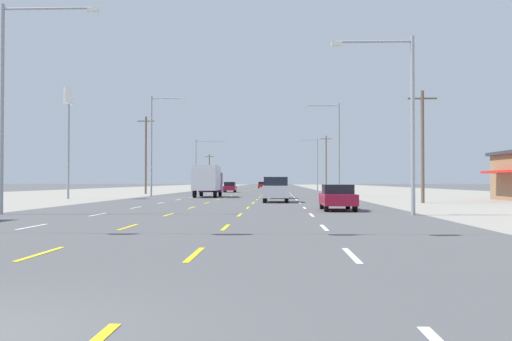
{
  "coord_description": "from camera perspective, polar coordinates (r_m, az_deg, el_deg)",
  "views": [
    {
      "loc": [
        3.62,
        -5.69,
        1.65
      ],
      "look_at": [
        0.82,
        66.37,
        3.02
      ],
      "focal_mm": 39.89,
      "sensor_mm": 36.0,
      "label": 1
    }
  ],
  "objects": [
    {
      "name": "ground_plane",
      "position": [
        71.8,
        -0.67,
        -2.4
      ],
      "size": [
        572.0,
        572.0,
        0.0
      ],
      "primitive_type": "plane",
      "color": "#4C4C4F"
    },
    {
      "name": "lot_apron_left",
      "position": [
        77.11,
        -19.38,
        -2.25
      ],
      "size": [
        28.0,
        440.0,
        0.01
      ],
      "primitive_type": "cube",
      "color": "gray",
      "rests_on": "ground"
    },
    {
      "name": "lot_apron_right",
      "position": [
        74.76,
        18.66,
        -2.29
      ],
      "size": [
        28.0,
        440.0,
        0.01
      ],
      "primitive_type": "cube",
      "color": "gray",
      "rests_on": "ground"
    },
    {
      "name": "lane_markings",
      "position": [
        110.26,
        0.34,
        -1.94
      ],
      "size": [
        10.64,
        227.6,
        0.01
      ],
      "color": "white",
      "rests_on": "ground"
    },
    {
      "name": "signal_span_wire",
      "position": [
        18.09,
        -10.18,
        12.58
      ],
      "size": [
        27.56,
        0.53,
        9.65
      ],
      "color": "brown",
      "rests_on": "ground"
    },
    {
      "name": "sedan_far_right_nearest",
      "position": [
        32.48,
        8.18,
        -2.65
      ],
      "size": [
        1.8,
        4.5,
        1.46
      ],
      "color": "maroon",
      "rests_on": "ground"
    },
    {
      "name": "suv_inner_right_near",
      "position": [
        44.71,
        2.0,
        -1.88
      ],
      "size": [
        1.98,
        4.9,
        1.98
      ],
      "color": "silver",
      "rests_on": "ground"
    },
    {
      "name": "hatchback_inner_right_mid",
      "position": [
        55.04,
        2.32,
        -1.99
      ],
      "size": [
        1.72,
        3.9,
        1.54
      ],
      "color": "maroon",
      "rests_on": "ground"
    },
    {
      "name": "box_truck_inner_left_midfar",
      "position": [
        59.01,
        -4.88,
        -0.9
      ],
      "size": [
        2.4,
        7.2,
        3.23
      ],
      "color": "#4C196B",
      "rests_on": "ground"
    },
    {
      "name": "hatchback_inner_left_far",
      "position": [
        84.89,
        -2.63,
        -1.67
      ],
      "size": [
        1.72,
        3.9,
        1.54
      ],
      "color": "maroon",
      "rests_on": "ground"
    },
    {
      "name": "hatchback_center_turn_farther",
      "position": [
        132.97,
        0.6,
        -1.46
      ],
      "size": [
        1.72,
        3.9,
        1.54
      ],
      "color": "red",
      "rests_on": "ground"
    },
    {
      "name": "pole_sign_left_row_1",
      "position": [
        56.04,
        -18.28,
        5.19
      ],
      "size": [
        0.24,
        2.12,
        10.33
      ],
      "color": "gray",
      "rests_on": "ground"
    },
    {
      "name": "streetlight_left_row_0",
      "position": [
        31.07,
        -23.26,
        7.31
      ],
      "size": [
        4.93,
        0.26,
        10.52
      ],
      "color": "gray",
      "rests_on": "ground"
    },
    {
      "name": "streetlight_right_row_0",
      "position": [
        28.61,
        14.58,
        5.86
      ],
      "size": [
        4.03,
        0.26,
        8.7
      ],
      "color": "gray",
      "rests_on": "ground"
    },
    {
      "name": "streetlight_left_row_1",
      "position": [
        62.79,
        -10.15,
        3.1
      ],
      "size": [
        3.85,
        0.26,
        10.91
      ],
      "color": "gray",
      "rests_on": "ground"
    },
    {
      "name": "streetlight_right_row_1",
      "position": [
        61.61,
        7.95,
        2.77
      ],
      "size": [
        4.01,
        0.26,
        10.04
      ],
      "color": "gray",
      "rests_on": "ground"
    },
    {
      "name": "streetlight_left_row_2",
      "position": [
        95.57,
        -5.68,
        1.03
      ],
      "size": [
        5.1,
        0.26,
        8.63
      ],
      "color": "gray",
      "rests_on": "ground"
    },
    {
      "name": "streetlight_right_row_2",
      "position": [
        94.86,
        5.95,
        1.0
      ],
      "size": [
        3.64,
        0.26,
        8.79
      ],
      "color": "gray",
      "rests_on": "ground"
    },
    {
      "name": "utility_pole_right_row_0",
      "position": [
        44.96,
        16.36,
        2.55
      ],
      "size": [
        2.2,
        0.26,
        8.54
      ],
      "color": "brown",
      "rests_on": "ground"
    },
    {
      "name": "utility_pole_left_row_1",
      "position": [
        75.07,
        -11.0,
        1.67
      ],
      "size": [
        2.2,
        0.26,
        10.07
      ],
      "color": "brown",
      "rests_on": "ground"
    },
    {
      "name": "utility_pole_right_row_2",
      "position": [
        110.26,
        7.04,
        0.88
      ],
      "size": [
        2.2,
        0.26,
        10.43
      ],
      "color": "brown",
      "rests_on": "ground"
    },
    {
      "name": "utility_pole_left_row_3",
      "position": [
        140.09,
        -4.71,
        0.02
      ],
      "size": [
        2.2,
        0.26,
        8.31
      ],
      "color": "brown",
      "rests_on": "ground"
    }
  ]
}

